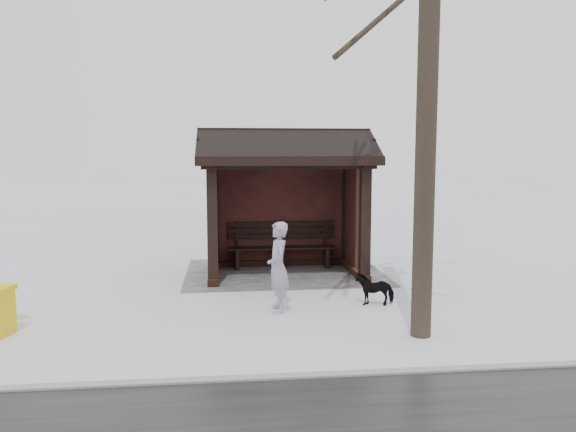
% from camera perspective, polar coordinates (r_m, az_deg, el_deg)
% --- Properties ---
extents(ground, '(120.00, 120.00, 0.00)m').
position_cam_1_polar(ground, '(12.03, -0.30, -5.96)').
color(ground, white).
rests_on(ground, ground).
extents(kerb, '(120.00, 0.15, 0.06)m').
position_cam_1_polar(kerb, '(6.82, 4.72, -15.85)').
color(kerb, gray).
rests_on(kerb, ground).
extents(trampled_patch, '(4.20, 3.20, 0.02)m').
position_cam_1_polar(trampled_patch, '(12.22, -0.40, -5.72)').
color(trampled_patch, gray).
rests_on(trampled_patch, ground).
extents(bus_shelter, '(3.60, 2.40, 3.09)m').
position_cam_1_polar(bus_shelter, '(11.91, -0.38, 4.43)').
color(bus_shelter, '#3B1E15').
rests_on(bus_shelter, ground).
extents(pedestrian, '(0.39, 0.56, 1.48)m').
position_cam_1_polar(pedestrian, '(9.15, -1.02, -5.21)').
color(pedestrian, '#958EA7').
rests_on(pedestrian, ground).
extents(dog, '(0.66, 0.36, 0.53)m').
position_cam_1_polar(dog, '(9.81, 8.82, -7.32)').
color(dog, black).
rests_on(dog, ground).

